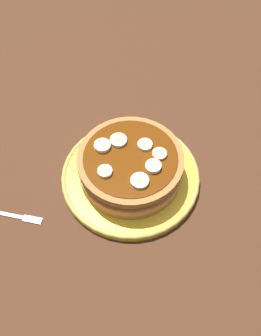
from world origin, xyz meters
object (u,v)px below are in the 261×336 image
(banana_slice_2, at_px, (145,145))
(banana_slice_6, at_px, (140,181))
(banana_slice_1, at_px, (118,140))
(banana_slice_3, at_px, (102,146))
(banana_slice_5, at_px, (153,167))
(fork, at_px, (12,215))
(plate, at_px, (130,176))
(banana_slice_0, at_px, (159,154))
(banana_slice_4, at_px, (105,172))
(pancake_stack, at_px, (129,165))

(banana_slice_2, relative_size, banana_slice_6, 0.85)
(banana_slice_1, xyz_separation_m, banana_slice_3, (-0.01, 0.03, 0.00))
(banana_slice_1, bearing_deg, banana_slice_2, -106.41)
(banana_slice_3, distance_m, banana_slice_5, 0.10)
(fork, bearing_deg, banana_slice_3, -62.36)
(banana_slice_1, relative_size, banana_slice_6, 0.99)
(banana_slice_1, distance_m, banana_slice_6, 0.10)
(plate, relative_size, banana_slice_0, 10.17)
(banana_slice_3, relative_size, banana_slice_5, 1.07)
(banana_slice_0, distance_m, banana_slice_2, 0.03)
(banana_slice_1, xyz_separation_m, banana_slice_2, (-0.01, -0.05, -0.00))
(banana_slice_5, bearing_deg, banana_slice_1, 42.06)
(banana_slice_5, xyz_separation_m, fork, (-0.04, 0.26, -0.07))
(banana_slice_0, distance_m, fork, 0.29)
(plate, bearing_deg, banana_slice_1, 27.73)
(banana_slice_2, bearing_deg, banana_slice_6, 167.49)
(banana_slice_3, distance_m, fork, 0.21)
(banana_slice_4, bearing_deg, banana_slice_3, 2.45)
(banana_slice_0, height_order, banana_slice_4, same)
(banana_slice_6, bearing_deg, plate, 11.91)
(banana_slice_0, bearing_deg, banana_slice_5, 151.64)
(fork, bearing_deg, banana_slice_6, -87.39)
(plate, xyz_separation_m, banana_slice_5, (-0.03, -0.04, 0.07))
(banana_slice_6, bearing_deg, banana_slice_3, 37.27)
(plate, distance_m, banana_slice_0, 0.08)
(banana_slice_5, distance_m, fork, 0.27)
(pancake_stack, relative_size, banana_slice_2, 7.34)
(banana_slice_2, bearing_deg, banana_slice_0, -133.81)
(plate, relative_size, banana_slice_1, 8.46)
(banana_slice_3, xyz_separation_m, banana_slice_4, (-0.06, -0.00, -0.00))
(pancake_stack, bearing_deg, banana_slice_5, -126.05)
(banana_slice_0, bearing_deg, banana_slice_4, 106.65)
(banana_slice_2, distance_m, fork, 0.28)
(banana_slice_5, bearing_deg, banana_slice_3, 58.94)
(banana_slice_1, xyz_separation_m, banana_slice_6, (-0.09, -0.03, 0.00))
(banana_slice_2, xyz_separation_m, banana_slice_3, (0.00, 0.08, 0.00))
(plate, bearing_deg, fork, 106.21)
(banana_slice_0, distance_m, banana_slice_5, 0.03)
(banana_slice_6, bearing_deg, fork, 92.61)
(banana_slice_3, height_order, fork, banana_slice_3)
(plate, bearing_deg, banana_slice_0, -90.23)
(plate, relative_size, banana_slice_2, 9.81)
(plate, xyz_separation_m, banana_slice_6, (-0.05, -0.01, 0.07))
(banana_slice_3, xyz_separation_m, banana_slice_5, (-0.05, -0.09, -0.00))
(banana_slice_2, bearing_deg, banana_slice_4, 124.86)
(banana_slice_1, relative_size, fork, 0.25)
(banana_slice_2, distance_m, banana_slice_6, 0.08)
(banana_slice_5, bearing_deg, banana_slice_2, 10.92)
(banana_slice_0, xyz_separation_m, banana_slice_2, (0.02, 0.02, 0.00))
(plate, xyz_separation_m, banana_slice_3, (0.03, 0.05, 0.07))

